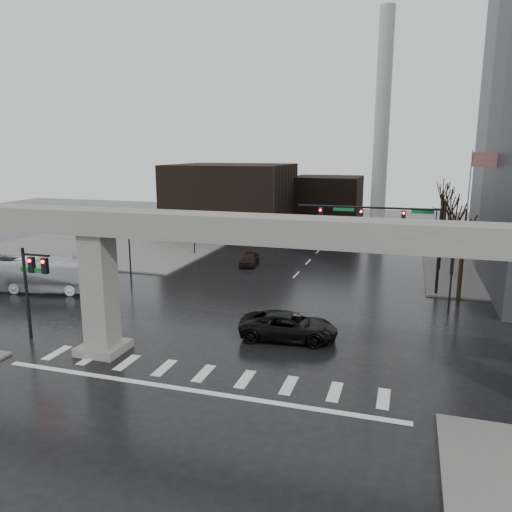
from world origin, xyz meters
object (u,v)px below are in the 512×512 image
Objects in this scene: pickup_truck at (289,326)px; city_bus at (44,274)px; far_car at (250,259)px; signal_mast_arm at (393,225)px.

pickup_truck is 0.58× the size of city_bus.
far_car is (13.87, 14.67, -0.82)m from city_bus.
pickup_truck is at bearing -113.07° from signal_mast_arm.
signal_mast_arm is 1.92× the size of pickup_truck.
pickup_truck is at bearing -73.18° from far_car.
signal_mast_arm is 15.47m from pickup_truck.
far_car is at bearing -53.51° from city_bus.
signal_mast_arm reaches higher than far_car.
pickup_truck is (-5.74, -13.49, -4.95)m from signal_mast_arm.
far_car is (-14.62, 5.77, -5.12)m from signal_mast_arm.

